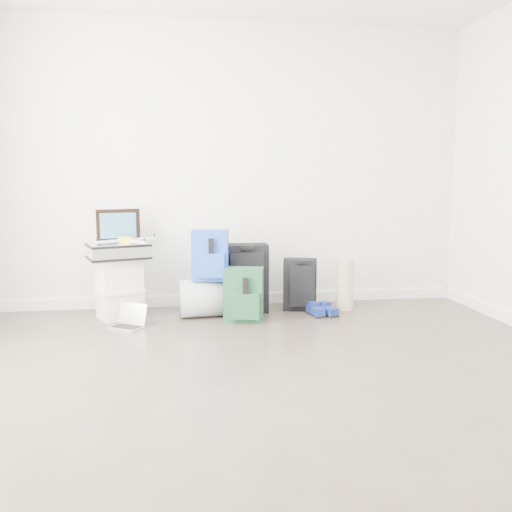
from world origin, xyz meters
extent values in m
plane|color=#3E332D|center=(0.00, 0.00, 0.00)|extent=(5.00, 5.00, 0.00)
cube|color=white|center=(0.00, 2.50, 1.35)|extent=(4.50, 0.02, 2.70)
cube|color=white|center=(0.00, 2.49, 0.05)|extent=(4.50, 0.02, 0.10)
cube|color=silver|center=(-1.08, 2.10, 0.12)|extent=(0.44, 0.41, 0.23)
cube|color=silver|center=(-1.08, 2.10, 0.25)|extent=(0.46, 0.43, 0.04)
cube|color=silver|center=(-1.08, 2.10, 0.38)|extent=(0.44, 0.41, 0.23)
cube|color=silver|center=(-1.08, 2.10, 0.51)|extent=(0.46, 0.43, 0.04)
cube|color=#B2B2B7|center=(-1.08, 2.10, 0.60)|extent=(0.59, 0.51, 0.15)
cube|color=black|center=(-1.08, 2.20, 0.82)|extent=(0.37, 0.15, 0.29)
cube|color=teal|center=(-1.08, 2.19, 0.82)|extent=(0.30, 0.11, 0.22)
cube|color=yellow|center=(-1.00, 2.08, 0.70)|extent=(0.12, 0.12, 0.05)
cube|color=white|center=(-0.88, 2.17, 0.70)|extent=(0.25, 0.19, 0.02)
cube|color=white|center=(-1.08, 2.20, 0.70)|extent=(0.19, 0.25, 0.02)
cube|color=white|center=(-1.12, 2.00, 0.70)|extent=(0.25, 0.19, 0.02)
cube|color=white|center=(-0.91, 1.96, 0.70)|extent=(0.19, 0.25, 0.02)
cylinder|color=gray|center=(-0.27, 2.05, 0.17)|extent=(0.57, 0.38, 0.34)
cube|color=#1B4DB1|center=(-0.27, 2.03, 0.56)|extent=(0.34, 0.24, 0.45)
cube|color=#1B4DB1|center=(-0.27, 1.92, 0.48)|extent=(0.24, 0.10, 0.21)
cube|color=black|center=(0.07, 2.18, 0.32)|extent=(0.41, 0.24, 0.64)
cube|color=black|center=(0.07, 2.04, 0.32)|extent=(0.31, 0.04, 0.51)
cube|color=black|center=(0.07, 2.05, 0.61)|extent=(0.12, 0.03, 0.03)
cube|color=#163C23|center=(0.01, 1.84, 0.23)|extent=(0.37, 0.27, 0.47)
cube|color=#163C23|center=(0.01, 1.73, 0.15)|extent=(0.25, 0.12, 0.22)
cube|color=black|center=(0.58, 2.17, 0.24)|extent=(0.34, 0.25, 0.49)
cube|color=black|center=(0.58, 2.07, 0.24)|extent=(0.23, 0.08, 0.39)
cube|color=black|center=(0.58, 2.07, 0.47)|extent=(0.11, 0.05, 0.02)
cube|color=black|center=(0.67, 1.92, 0.01)|extent=(0.14, 0.25, 0.02)
cube|color=navy|center=(0.67, 1.92, 0.05)|extent=(0.13, 0.25, 0.06)
cube|color=black|center=(0.78, 1.92, 0.01)|extent=(0.17, 0.26, 0.02)
cube|color=navy|center=(0.78, 1.92, 0.05)|extent=(0.17, 0.25, 0.06)
cylinder|color=tan|center=(1.01, 2.13, 0.24)|extent=(0.16, 0.16, 0.49)
cube|color=silver|center=(-0.99, 1.74, 0.01)|extent=(0.33, 0.31, 0.01)
cube|color=black|center=(-0.99, 1.74, 0.01)|extent=(0.27, 0.23, 0.00)
cube|color=black|center=(-0.94, 1.82, 0.10)|extent=(0.23, 0.16, 0.18)
camera|label=1|loc=(-0.56, -2.75, 1.22)|focal=38.00mm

